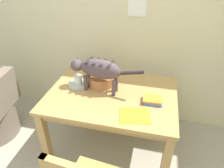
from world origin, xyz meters
TOP-DOWN VIEW (x-y plane):
  - wall_rear at (0.00, 1.66)m, footprint 4.62×0.11m
  - dining_table at (-0.02, 1.00)m, footprint 1.22×0.90m
  - cat at (-0.16, 1.02)m, footprint 0.71×0.19m
  - saucer_bowl at (-0.38, 1.04)m, footprint 0.21×0.21m
  - coffee_mug at (-0.38, 1.04)m, footprint 0.12×0.08m
  - magazine at (0.24, 0.72)m, footprint 0.28×0.25m
  - book_stack at (0.36, 0.94)m, footprint 0.18×0.13m
  - wicker_basket at (-0.17, 1.12)m, footprint 0.27×0.27m

SIDE VIEW (x-z plane):
  - dining_table at x=-0.02m, z-range 0.27..1.00m
  - magazine at x=0.24m, z-range 0.73..0.73m
  - saucer_bowl at x=-0.38m, z-range 0.73..0.76m
  - book_stack at x=0.36m, z-range 0.73..0.78m
  - wicker_basket at x=-0.17m, z-range 0.73..0.83m
  - coffee_mug at x=-0.38m, z-range 0.76..0.84m
  - cat at x=-0.16m, z-range 0.79..1.12m
  - wall_rear at x=0.00m, z-range 0.00..2.50m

